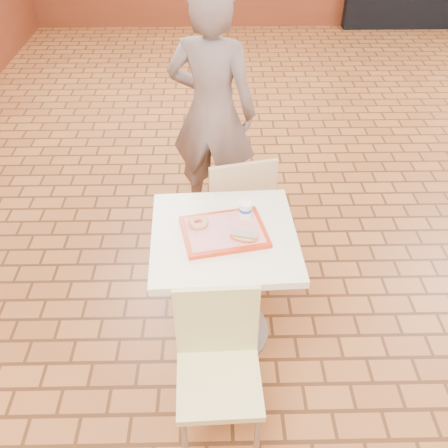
{
  "coord_description": "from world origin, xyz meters",
  "views": [
    {
      "loc": [
        -1.44,
        -2.44,
        2.3
      ],
      "look_at": [
        -1.4,
        -0.58,
        0.8
      ],
      "focal_mm": 40.0,
      "sensor_mm": 36.0,
      "label": 1
    }
  ],
  "objects_px": {
    "main_table": "(224,270)",
    "long_john_donut": "(244,236)",
    "customer": "(212,112)",
    "ring_donut": "(198,223)",
    "chair_main_back": "(238,207)",
    "paper_cup": "(245,210)",
    "chair_main_front": "(218,361)",
    "serving_tray": "(224,232)"
  },
  "relations": [
    {
      "from": "main_table",
      "to": "long_john_donut",
      "type": "xyz_separation_m",
      "value": [
        0.09,
        -0.07,
        0.29
      ]
    },
    {
      "from": "customer",
      "to": "ring_donut",
      "type": "relative_size",
      "value": 17.0
    },
    {
      "from": "chair_main_back",
      "to": "paper_cup",
      "type": "distance_m",
      "value": 0.57
    },
    {
      "from": "chair_main_front",
      "to": "long_john_donut",
      "type": "height_order",
      "value": "long_john_donut"
    },
    {
      "from": "chair_main_front",
      "to": "customer",
      "type": "xyz_separation_m",
      "value": [
        -0.02,
        1.69,
        0.36
      ]
    },
    {
      "from": "chair_main_back",
      "to": "ring_donut",
      "type": "xyz_separation_m",
      "value": [
        -0.22,
        -0.53,
        0.31
      ]
    },
    {
      "from": "main_table",
      "to": "serving_tray",
      "type": "xyz_separation_m",
      "value": [
        0.0,
        -0.0,
        0.25
      ]
    },
    {
      "from": "chair_main_front",
      "to": "main_table",
      "type": "bearing_deg",
      "value": 83.89
    },
    {
      "from": "chair_main_front",
      "to": "customer",
      "type": "relative_size",
      "value": 0.49
    },
    {
      "from": "main_table",
      "to": "serving_tray",
      "type": "bearing_deg",
      "value": -90.0
    },
    {
      "from": "serving_tray",
      "to": "long_john_donut",
      "type": "bearing_deg",
      "value": -38.62
    },
    {
      "from": "paper_cup",
      "to": "serving_tray",
      "type": "bearing_deg",
      "value": -135.99
    },
    {
      "from": "chair_main_front",
      "to": "customer",
      "type": "distance_m",
      "value": 1.73
    },
    {
      "from": "chair_main_front",
      "to": "paper_cup",
      "type": "bearing_deg",
      "value": 74.86
    },
    {
      "from": "customer",
      "to": "long_john_donut",
      "type": "height_order",
      "value": "customer"
    },
    {
      "from": "ring_donut",
      "to": "long_john_donut",
      "type": "bearing_deg",
      "value": -27.5
    },
    {
      "from": "customer",
      "to": "serving_tray",
      "type": "height_order",
      "value": "customer"
    },
    {
      "from": "chair_main_front",
      "to": "paper_cup",
      "type": "xyz_separation_m",
      "value": [
        0.14,
        0.62,
        0.36
      ]
    },
    {
      "from": "main_table",
      "to": "ring_donut",
      "type": "relative_size",
      "value": 7.78
    },
    {
      "from": "chair_main_back",
      "to": "long_john_donut",
      "type": "distance_m",
      "value": 0.71
    },
    {
      "from": "chair_main_back",
      "to": "ring_donut",
      "type": "distance_m",
      "value": 0.65
    },
    {
      "from": "serving_tray",
      "to": "ring_donut",
      "type": "xyz_separation_m",
      "value": [
        -0.12,
        0.04,
        0.03
      ]
    },
    {
      "from": "chair_main_front",
      "to": "customer",
      "type": "height_order",
      "value": "customer"
    },
    {
      "from": "main_table",
      "to": "customer",
      "type": "height_order",
      "value": "customer"
    },
    {
      "from": "serving_tray",
      "to": "paper_cup",
      "type": "relative_size",
      "value": 4.88
    },
    {
      "from": "serving_tray",
      "to": "ring_donut",
      "type": "height_order",
      "value": "ring_donut"
    },
    {
      "from": "chair_main_front",
      "to": "chair_main_back",
      "type": "relative_size",
      "value": 0.95
    },
    {
      "from": "serving_tray",
      "to": "long_john_donut",
      "type": "height_order",
      "value": "long_john_donut"
    },
    {
      "from": "chair_main_back",
      "to": "customer",
      "type": "distance_m",
      "value": 0.7
    },
    {
      "from": "chair_main_back",
      "to": "long_john_donut",
      "type": "relative_size",
      "value": 6.17
    },
    {
      "from": "ring_donut",
      "to": "paper_cup",
      "type": "bearing_deg",
      "value": 15.69
    },
    {
      "from": "customer",
      "to": "paper_cup",
      "type": "relative_size",
      "value": 19.97
    },
    {
      "from": "main_table",
      "to": "chair_main_back",
      "type": "bearing_deg",
      "value": 80.63
    },
    {
      "from": "serving_tray",
      "to": "long_john_donut",
      "type": "distance_m",
      "value": 0.12
    },
    {
      "from": "main_table",
      "to": "chair_main_back",
      "type": "height_order",
      "value": "chair_main_back"
    },
    {
      "from": "main_table",
      "to": "chair_main_back",
      "type": "distance_m",
      "value": 0.58
    },
    {
      "from": "ring_donut",
      "to": "serving_tray",
      "type": "bearing_deg",
      "value": -17.48
    },
    {
      "from": "chair_main_back",
      "to": "serving_tray",
      "type": "bearing_deg",
      "value": 67.61
    },
    {
      "from": "customer",
      "to": "paper_cup",
      "type": "height_order",
      "value": "customer"
    },
    {
      "from": "main_table",
      "to": "long_john_donut",
      "type": "relative_size",
      "value": 5.41
    },
    {
      "from": "paper_cup",
      "to": "ring_donut",
      "type": "bearing_deg",
      "value": -164.31
    },
    {
      "from": "customer",
      "to": "serving_tray",
      "type": "distance_m",
      "value": 1.17
    }
  ]
}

